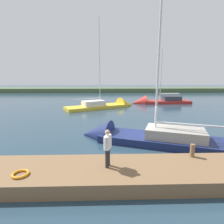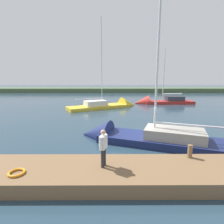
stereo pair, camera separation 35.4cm
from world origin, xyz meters
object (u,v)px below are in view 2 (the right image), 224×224
(sailboat_near_dock, at_px, (158,102))
(sailboat_mid_channel, at_px, (138,139))
(life_ring_buoy, at_px, (17,173))
(mooring_post_near, at_px, (190,151))
(person_on_dock, at_px, (103,146))
(sailboat_inner_slip, at_px, (112,107))

(sailboat_near_dock, bearing_deg, sailboat_mid_channel, 69.29)
(life_ring_buoy, distance_m, sailboat_near_dock, 26.07)
(mooring_post_near, height_order, sailboat_near_dock, sailboat_near_dock)
(sailboat_mid_channel, distance_m, person_on_dock, 5.16)
(life_ring_buoy, distance_m, sailboat_inner_slip, 19.92)
(sailboat_near_dock, bearing_deg, mooring_post_near, 76.95)
(life_ring_buoy, xyz_separation_m, sailboat_near_dock, (-11.66, -23.31, -0.43))
(sailboat_inner_slip, distance_m, person_on_dock, 19.02)
(sailboat_inner_slip, bearing_deg, life_ring_buoy, -129.14)
(sailboat_inner_slip, relative_size, person_on_dock, 8.42)
(life_ring_buoy, relative_size, sailboat_inner_slip, 0.05)
(life_ring_buoy, height_order, sailboat_mid_channel, sailboat_mid_channel)
(life_ring_buoy, bearing_deg, sailboat_mid_channel, -137.39)
(mooring_post_near, xyz_separation_m, sailboat_mid_channel, (1.90, -3.68, -0.69))
(sailboat_mid_channel, height_order, person_on_dock, sailboat_mid_channel)
(life_ring_buoy, distance_m, sailboat_mid_channel, 7.54)
(life_ring_buoy, bearing_deg, sailboat_inner_slip, -100.97)
(sailboat_mid_channel, distance_m, sailboat_near_dock, 19.21)
(mooring_post_near, distance_m, sailboat_near_dock, 22.31)
(mooring_post_near, relative_size, sailboat_inner_slip, 0.05)
(sailboat_mid_channel, bearing_deg, mooring_post_near, 137.59)
(sailboat_inner_slip, xyz_separation_m, person_on_dock, (0.40, 18.96, 1.42))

